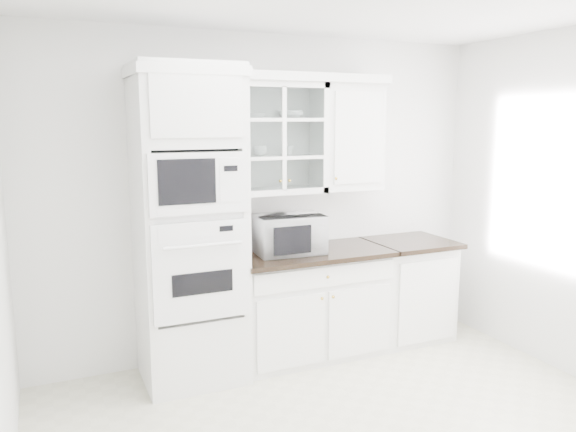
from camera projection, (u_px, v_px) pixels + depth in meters
name	position (u px, v px, depth m)	size (l,w,h in m)	color
room_shell	(342.00, 155.00, 3.53)	(4.00, 3.50, 2.70)	white
oven_column	(189.00, 227.00, 4.22)	(0.76, 0.68, 2.40)	white
base_cabinet_run	(310.00, 302.00, 4.79)	(1.32, 0.67, 0.92)	white
extra_base_cabinet	(407.00, 288.00, 5.18)	(0.72, 0.67, 0.92)	white
upper_cabinet_glass	(276.00, 138.00, 4.57)	(0.80, 0.33, 0.90)	white
upper_cabinet_solid	(348.00, 137.00, 4.84)	(0.55, 0.33, 0.90)	white
crown_molding	(265.00, 77.00, 4.43)	(2.14, 0.38, 0.07)	white
countertop_microwave	(288.00, 234.00, 4.60)	(0.55, 0.46, 0.32)	white
bowl_a	(254.00, 116.00, 4.45)	(0.19, 0.19, 0.05)	white
bowl_b	(291.00, 115.00, 4.61)	(0.20, 0.20, 0.06)	white
cup_a	(260.00, 151.00, 4.55)	(0.10, 0.10, 0.08)	white
cup_b	(289.00, 150.00, 4.64)	(0.09, 0.09, 0.08)	white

